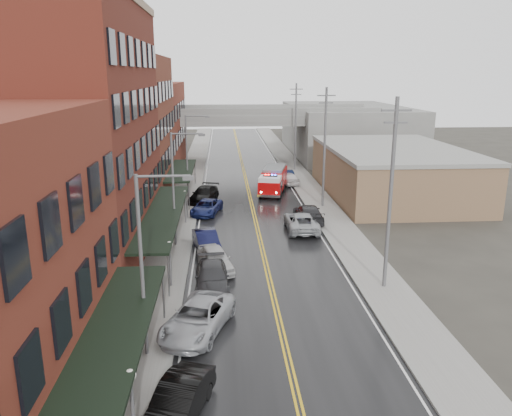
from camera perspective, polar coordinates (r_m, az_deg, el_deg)
road at (r=45.91m, az=-0.02°, el=-1.66°), size 11.00×160.00×0.02m
sidewalk_left at (r=46.00m, az=-9.13°, el=-1.74°), size 3.00×160.00×0.15m
sidewalk_right at (r=46.93m, az=8.91°, el=-1.39°), size 3.00×160.00×0.15m
curb_left at (r=45.87m, az=-7.08°, el=-1.71°), size 0.30×160.00×0.15m
curb_right at (r=46.60m, az=6.93°, el=-1.44°), size 0.30×160.00×0.15m
brick_building_b at (r=38.50m, az=-19.62°, el=7.89°), size 9.00×20.00×18.00m
brick_building_c at (r=55.62m, az=-14.75°, el=8.69°), size 9.00×15.00×15.00m
brick_building_far at (r=72.95m, az=-12.17°, el=9.09°), size 9.00×20.00×12.00m
tan_building at (r=58.10m, az=15.27°, el=3.91°), size 14.00×22.00×5.00m
right_far_block at (r=86.93m, az=10.21°, el=8.79°), size 18.00×30.00×8.00m
awning_0 at (r=21.10m, az=-16.27°, el=-14.76°), size 2.60×16.00×3.09m
awning_1 at (r=38.52m, az=-10.49°, el=-0.62°), size 2.60×18.00×3.09m
awning_2 at (r=55.50m, az=-8.52°, el=4.29°), size 2.60×13.00×3.09m
globe_lamp_0 at (r=19.58m, az=-14.08°, el=-19.48°), size 0.44×0.44×3.12m
globe_lamp_1 at (r=31.99m, az=-9.84°, el=-5.16°), size 0.44×0.44×3.12m
globe_lamp_2 at (r=45.33m, az=-8.12°, el=0.98°), size 0.44×0.44×3.12m
street_lamp_0 at (r=23.57m, az=-12.42°, el=-5.34°), size 2.64×0.22×9.00m
street_lamp_1 at (r=38.87m, az=-9.10°, el=2.92°), size 2.64×0.22×9.00m
street_lamp_2 at (r=54.57m, az=-7.66°, el=6.48°), size 2.64×0.22×9.00m
utility_pole_0 at (r=31.38m, az=15.14°, el=1.75°), size 1.80×0.24×12.00m
utility_pole_1 at (r=50.38m, az=7.85°, el=7.04°), size 1.80×0.24×12.00m
utility_pole_2 at (r=69.94m, az=4.54°, el=9.38°), size 1.80×0.24×12.00m
overpass at (r=76.25m, az=-1.67°, el=9.65°), size 40.00×10.00×7.50m
fire_truck at (r=57.11m, az=1.99°, el=3.25°), size 4.41×8.03×2.80m
parked_car_left_1 at (r=21.32m, az=-8.86°, el=-21.03°), size 2.95×4.96×1.54m
parked_car_left_2 at (r=27.13m, az=-6.67°, el=-12.36°), size 4.42×6.36×1.61m
parked_car_left_3 at (r=32.10m, az=-5.06°, el=-7.88°), size 2.32×5.35×1.53m
parked_car_left_4 at (r=34.98m, az=-4.69°, el=-5.82°), size 3.03×5.04×1.61m
parked_car_left_5 at (r=38.75m, az=-5.69°, el=-3.78°), size 2.52×4.90×1.54m
parked_car_left_6 at (r=48.73m, az=-5.68°, el=0.09°), size 3.42×5.37×1.38m
parked_car_left_7 at (r=53.48m, az=-5.96°, el=1.56°), size 3.59×5.88×1.59m
parked_car_right_0 at (r=43.61m, az=5.20°, el=-1.55°), size 2.77×5.83×1.61m
parked_car_right_1 at (r=46.06m, az=6.02°, el=-0.65°), size 2.36×5.65×1.63m
parked_car_right_2 at (r=61.64m, az=3.62°, el=3.42°), size 2.81×4.88×1.56m
parked_car_right_3 at (r=63.41m, az=3.41°, el=3.73°), size 1.95×4.72×1.52m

